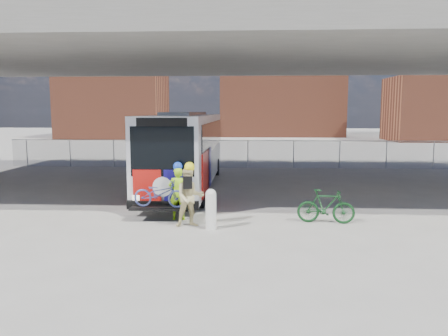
# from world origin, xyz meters

# --- Properties ---
(ground) EXTENTS (160.00, 160.00, 0.00)m
(ground) POSITION_xyz_m (0.00, 0.00, 0.00)
(ground) COLOR #9E9991
(ground) RESTS_ON ground
(bus) EXTENTS (2.67, 12.96, 3.69)m
(bus) POSITION_xyz_m (-2.00, 4.26, 2.11)
(bus) COLOR silver
(bus) RESTS_ON ground
(overpass) EXTENTS (40.00, 16.00, 7.95)m
(overpass) POSITION_xyz_m (0.00, 4.00, 6.54)
(overpass) COLOR #605E59
(overpass) RESTS_ON ground
(chainlink_fence) EXTENTS (30.00, 0.06, 30.00)m
(chainlink_fence) POSITION_xyz_m (0.00, 12.00, 1.42)
(chainlink_fence) COLOR gray
(chainlink_fence) RESTS_ON ground
(brick_buildings) EXTENTS (54.00, 22.00, 12.00)m
(brick_buildings) POSITION_xyz_m (1.23, 48.23, 5.42)
(brick_buildings) COLOR brown
(brick_buildings) RESTS_ON ground
(smokestack) EXTENTS (2.20, 2.20, 25.00)m
(smokestack) POSITION_xyz_m (14.00, 55.00, 12.50)
(smokestack) COLOR brown
(smokestack) RESTS_ON ground
(bollard) EXTENTS (0.34, 0.34, 1.31)m
(bollard) POSITION_xyz_m (-0.17, -3.27, 0.70)
(bollard) COLOR white
(bollard) RESTS_ON ground
(cyclist_hivis) EXTENTS (0.68, 0.46, 2.02)m
(cyclist_hivis) POSITION_xyz_m (-1.41, -2.06, 0.97)
(cyclist_hivis) COLOR #A6EF19
(cyclist_hivis) RESTS_ON ground
(cyclist_tan) EXTENTS (1.11, 0.97, 2.12)m
(cyclist_tan) POSITION_xyz_m (-0.89, -2.96, 1.00)
(cyclist_tan) COLOR #D6C689
(cyclist_tan) RESTS_ON ground
(bike_parked) EXTENTS (1.95, 0.76, 1.14)m
(bike_parked) POSITION_xyz_m (3.60, -2.29, 0.57)
(bike_parked) COLOR #15431D
(bike_parked) RESTS_ON ground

